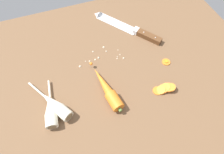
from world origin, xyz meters
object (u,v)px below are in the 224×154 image
(whole_carrot, at_px, (107,89))
(parsnip_mid_left, at_px, (51,110))
(parsnip_front, at_px, (55,105))
(chefs_knife, at_px, (125,26))
(carrot_slice_stack, at_px, (164,89))
(carrot_slice_stray_near, at_px, (166,62))

(whole_carrot, xyz_separation_m, parsnip_mid_left, (-0.20, -0.01, -0.00))
(whole_carrot, distance_m, parsnip_front, 0.18)
(chefs_knife, xyz_separation_m, whole_carrot, (-0.18, -0.28, 0.01))
(chefs_knife, xyz_separation_m, carrot_slice_stack, (0.01, -0.35, 0.00))
(whole_carrot, height_order, carrot_slice_stack, whole_carrot)
(parsnip_mid_left, xyz_separation_m, carrot_slice_stack, (0.40, -0.05, -0.01))
(parsnip_front, bearing_deg, parsnip_mid_left, -138.20)
(parsnip_front, xyz_separation_m, carrot_slice_stack, (0.38, -0.07, -0.01))
(carrot_slice_stray_near, bearing_deg, chefs_knife, 109.01)
(whole_carrot, bearing_deg, parsnip_front, 178.74)
(whole_carrot, height_order, parsnip_mid_left, whole_carrot)
(whole_carrot, distance_m, carrot_slice_stack, 0.21)
(parsnip_front, bearing_deg, carrot_slice_stack, -9.96)
(parsnip_front, bearing_deg, carrot_slice_stray_near, 5.20)
(parsnip_mid_left, bearing_deg, chefs_knife, 37.49)
(chefs_knife, height_order, carrot_slice_stray_near, chefs_knife)
(chefs_knife, distance_m, carrot_slice_stray_near, 0.25)
(carrot_slice_stack, xyz_separation_m, carrot_slice_stray_near, (0.07, 0.11, -0.01))
(parsnip_mid_left, bearing_deg, whole_carrot, 3.10)
(parsnip_mid_left, distance_m, carrot_slice_stack, 0.40)
(parsnip_front, xyz_separation_m, parsnip_mid_left, (-0.02, -0.01, 0.00))
(whole_carrot, xyz_separation_m, parsnip_front, (-0.18, 0.00, -0.00))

